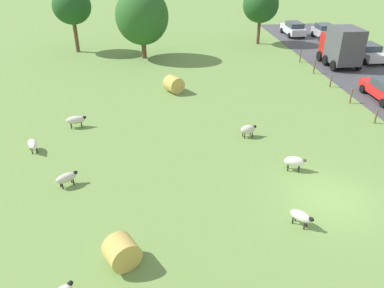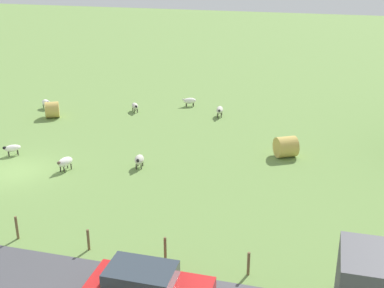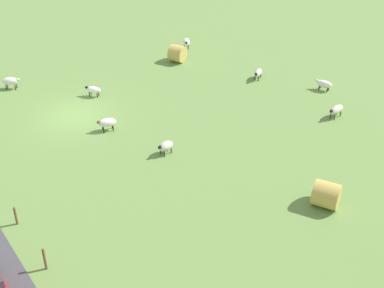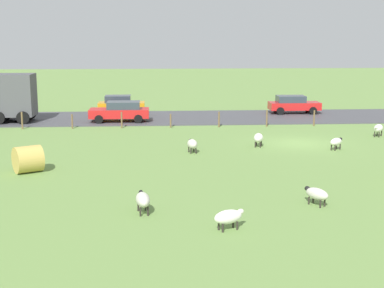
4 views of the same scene
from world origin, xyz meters
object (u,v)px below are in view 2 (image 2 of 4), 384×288
object	(u,v)px
sheep_0	(190,101)
sheep_5	(220,110)
sheep_4	(46,103)
hay_bale_1	(52,110)
sheep_2	(135,106)
sheep_3	(139,160)
sheep_1	(12,148)
sheep_6	(65,162)
hay_bale_0	(286,147)
car_1	(148,286)

from	to	relation	value
sheep_0	sheep_5	xyz separation A→B (m)	(2.03, 2.99, 0.07)
sheep_4	sheep_5	bearing A→B (deg)	96.53
sheep_5	hay_bale_1	bearing A→B (deg)	-74.08
sheep_2	sheep_3	world-z (taller)	sheep_3
sheep_1	sheep_5	xyz separation A→B (m)	(-11.17, 11.08, 0.05)
sheep_0	sheep_4	distance (m)	11.74
sheep_6	sheep_4	bearing A→B (deg)	-145.41
sheep_4	sheep_1	bearing A→B (deg)	17.85
sheep_4	sheep_5	world-z (taller)	sheep_5
sheep_1	sheep_2	size ratio (longest dim) A/B	0.91
sheep_4	hay_bale_0	world-z (taller)	hay_bale_0
sheep_6	hay_bale_1	size ratio (longest dim) A/B	0.98
sheep_4	car_1	bearing A→B (deg)	37.67
sheep_1	hay_bale_1	bearing A→B (deg)	-169.46
sheep_1	sheep_2	world-z (taller)	sheep_1
sheep_5	hay_bale_0	world-z (taller)	hay_bale_0
sheep_4	sheep_5	distance (m)	14.24
sheep_0	hay_bale_0	world-z (taller)	hay_bale_0
sheep_0	car_1	size ratio (longest dim) A/B	0.26
sheep_1	sheep_3	xyz separation A→B (m)	(-0.27, 8.48, 0.03)
sheep_0	sheep_3	xyz separation A→B (m)	(12.93, 0.39, 0.05)
sheep_2	sheep_4	xyz separation A→B (m)	(1.08, -7.33, 0.01)
sheep_2	car_1	xyz separation A→B (m)	(22.23, 9.01, 0.39)
sheep_3	sheep_1	bearing A→B (deg)	-88.15
sheep_2	car_1	world-z (taller)	car_1
sheep_3	car_1	xyz separation A→B (m)	(11.88, 4.78, 0.35)
sheep_6	car_1	distance (m)	13.64
sheep_4	sheep_6	bearing A→B (deg)	34.59
sheep_2	sheep_4	world-z (taller)	sheep_4
sheep_2	sheep_4	bearing A→B (deg)	-81.62
sheep_1	sheep_4	xyz separation A→B (m)	(-9.55, -3.08, -0.00)
sheep_3	sheep_2	bearing A→B (deg)	-157.78
sheep_2	hay_bale_0	world-z (taller)	hay_bale_0
sheep_6	hay_bale_1	world-z (taller)	hay_bale_1
sheep_1	sheep_5	world-z (taller)	sheep_5
sheep_1	sheep_6	bearing A→B (deg)	74.03
sheep_1	hay_bale_0	world-z (taller)	hay_bale_0
sheep_0	sheep_1	distance (m)	15.48
sheep_6	car_1	xyz separation A→B (m)	(10.35, 8.88, 0.32)
sheep_4	hay_bale_0	xyz separation A→B (m)	(5.22, 19.89, 0.17)
sheep_3	sheep_0	bearing A→B (deg)	-178.26
hay_bale_0	sheep_4	bearing A→B (deg)	-104.70
sheep_4	hay_bale_0	bearing A→B (deg)	75.30
sheep_6	sheep_0	bearing A→B (deg)	165.61
sheep_5	hay_bale_0	bearing A→B (deg)	40.00
sheep_4	sheep_6	size ratio (longest dim) A/B	0.87
hay_bale_1	sheep_0	bearing A→B (deg)	120.49
hay_bale_0	hay_bale_1	world-z (taller)	hay_bale_0
sheep_1	car_1	world-z (taller)	car_1
sheep_2	hay_bale_0	distance (m)	14.06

